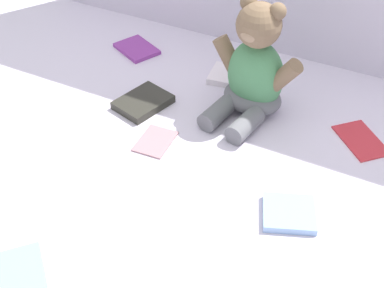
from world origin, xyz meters
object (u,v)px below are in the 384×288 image
(teddy_bear, at_px, (254,72))
(book_case_10, at_px, (137,49))
(book_case_3, at_px, (229,76))
(book_case_5, at_px, (155,141))
(book_case_0, at_px, (361,140))
(book_case_9, at_px, (289,213))
(book_case_2, at_px, (143,102))
(book_case_4, at_px, (19,276))

(teddy_bear, height_order, book_case_10, teddy_bear)
(book_case_3, bearing_deg, book_case_5, 164.13)
(book_case_5, bearing_deg, book_case_3, -101.68)
(book_case_0, height_order, book_case_9, book_case_9)
(book_case_0, relative_size, book_case_10, 1.09)
(teddy_bear, distance_m, book_case_5, 0.28)
(book_case_2, xyz_separation_m, book_case_5, (0.10, -0.11, -0.01))
(teddy_bear, relative_size, book_case_3, 2.92)
(book_case_9, height_order, book_case_10, book_case_9)
(book_case_3, xyz_separation_m, book_case_4, (-0.07, -0.75, 0.00))
(book_case_0, height_order, book_case_10, book_case_10)
(book_case_10, bearing_deg, teddy_bear, 100.13)
(book_case_4, relative_size, book_case_5, 1.16)
(book_case_3, distance_m, book_case_5, 0.32)
(book_case_0, distance_m, book_case_9, 0.30)
(book_case_5, distance_m, book_case_9, 0.36)
(book_case_3, relative_size, book_case_5, 0.98)
(book_case_5, height_order, book_case_9, book_case_9)
(teddy_bear, distance_m, book_case_2, 0.28)
(book_case_2, bearing_deg, book_case_5, 147.46)
(book_case_4, bearing_deg, book_case_9, 176.45)
(book_case_0, relative_size, book_case_3, 1.33)
(book_case_2, height_order, book_case_3, book_case_2)
(book_case_4, bearing_deg, book_case_2, -129.83)
(book_case_5, distance_m, book_case_10, 0.41)
(book_case_10, bearing_deg, book_case_2, 60.58)
(teddy_bear, xyz_separation_m, book_case_10, (-0.40, 0.11, -0.10))
(book_case_5, relative_size, book_case_9, 0.98)
(book_case_0, distance_m, book_case_10, 0.68)
(book_case_0, relative_size, book_case_2, 1.01)
(teddy_bear, xyz_separation_m, book_case_9, (0.20, -0.29, -0.10))
(book_case_2, xyz_separation_m, book_case_3, (0.14, 0.21, -0.00))
(teddy_bear, bearing_deg, book_case_2, -146.51)
(book_case_9, xyz_separation_m, book_case_10, (-0.60, 0.41, -0.00))
(book_case_0, xyz_separation_m, book_case_9, (-0.07, -0.29, 0.00))
(teddy_bear, distance_m, book_case_3, 0.17)
(book_case_0, xyz_separation_m, book_case_2, (-0.52, -0.11, 0.01))
(teddy_bear, relative_size, book_case_5, 2.85)
(book_case_2, bearing_deg, book_case_4, 113.10)
(book_case_2, relative_size, book_case_10, 1.08)
(book_case_9, bearing_deg, book_case_2, -134.21)
(teddy_bear, xyz_separation_m, book_case_2, (-0.24, -0.11, -0.10))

